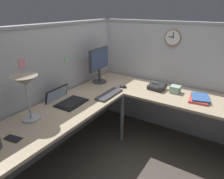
{
  "coord_description": "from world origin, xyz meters",
  "views": [
    {
      "loc": [
        -1.92,
        -1.01,
        1.74
      ],
      "look_at": [
        -0.01,
        0.21,
        0.82
      ],
      "focal_mm": 32.37,
      "sensor_mm": 36.0,
      "label": 1
    }
  ],
  "objects_px": {
    "desk_lamp_dome": "(26,84)",
    "cell_phone": "(13,139)",
    "monitor": "(99,63)",
    "book_stack": "(199,98)",
    "computer_mouse": "(123,86)",
    "laptop": "(65,100)",
    "tissue_box": "(175,89)",
    "keyboard": "(109,94)",
    "office_phone": "(157,87)",
    "wall_clock": "(173,38)"
  },
  "relations": [
    {
      "from": "monitor",
      "to": "desk_lamp_dome",
      "type": "xyz_separation_m",
      "value": [
        -1.22,
        -0.06,
        0.07
      ]
    },
    {
      "from": "book_stack",
      "to": "tissue_box",
      "type": "distance_m",
      "value": 0.32
    },
    {
      "from": "monitor",
      "to": "book_stack",
      "type": "distance_m",
      "value": 1.38
    },
    {
      "from": "computer_mouse",
      "to": "desk_lamp_dome",
      "type": "xyz_separation_m",
      "value": [
        -1.21,
        0.34,
        0.35
      ]
    },
    {
      "from": "monitor",
      "to": "computer_mouse",
      "type": "relative_size",
      "value": 4.81
    },
    {
      "from": "desk_lamp_dome",
      "to": "cell_phone",
      "type": "height_order",
      "value": "desk_lamp_dome"
    },
    {
      "from": "monitor",
      "to": "tissue_box",
      "type": "height_order",
      "value": "monitor"
    },
    {
      "from": "computer_mouse",
      "to": "tissue_box",
      "type": "xyz_separation_m",
      "value": [
        0.2,
        -0.65,
        0.03
      ]
    },
    {
      "from": "book_stack",
      "to": "wall_clock",
      "type": "bearing_deg",
      "value": 53.97
    },
    {
      "from": "cell_phone",
      "to": "wall_clock",
      "type": "bearing_deg",
      "value": -28.9
    },
    {
      "from": "cell_phone",
      "to": "tissue_box",
      "type": "xyz_separation_m",
      "value": [
        1.71,
        -0.84,
        0.04
      ]
    },
    {
      "from": "laptop",
      "to": "tissue_box",
      "type": "xyz_separation_m",
      "value": [
        0.95,
        -0.99,
        0.02
      ]
    },
    {
      "from": "desk_lamp_dome",
      "to": "tissue_box",
      "type": "height_order",
      "value": "desk_lamp_dome"
    },
    {
      "from": "office_phone",
      "to": "wall_clock",
      "type": "bearing_deg",
      "value": -7.68
    },
    {
      "from": "computer_mouse",
      "to": "office_phone",
      "type": "bearing_deg",
      "value": -66.17
    },
    {
      "from": "desk_lamp_dome",
      "to": "monitor",
      "type": "bearing_deg",
      "value": 2.74
    },
    {
      "from": "monitor",
      "to": "computer_mouse",
      "type": "height_order",
      "value": "monitor"
    },
    {
      "from": "tissue_box",
      "to": "desk_lamp_dome",
      "type": "bearing_deg",
      "value": 145.21
    },
    {
      "from": "keyboard",
      "to": "book_stack",
      "type": "height_order",
      "value": "book_stack"
    },
    {
      "from": "monitor",
      "to": "computer_mouse",
      "type": "distance_m",
      "value": 0.48
    },
    {
      "from": "computer_mouse",
      "to": "cell_phone",
      "type": "height_order",
      "value": "computer_mouse"
    },
    {
      "from": "monitor",
      "to": "desk_lamp_dome",
      "type": "bearing_deg",
      "value": -177.26
    },
    {
      "from": "desk_lamp_dome",
      "to": "cell_phone",
      "type": "bearing_deg",
      "value": -153.36
    },
    {
      "from": "computer_mouse",
      "to": "cell_phone",
      "type": "relative_size",
      "value": 0.72
    },
    {
      "from": "keyboard",
      "to": "computer_mouse",
      "type": "xyz_separation_m",
      "value": [
        0.32,
        -0.02,
        0.01
      ]
    },
    {
      "from": "computer_mouse",
      "to": "cell_phone",
      "type": "xyz_separation_m",
      "value": [
        -1.5,
        0.19,
        -0.01
      ]
    },
    {
      "from": "keyboard",
      "to": "computer_mouse",
      "type": "distance_m",
      "value": 0.32
    },
    {
      "from": "keyboard",
      "to": "book_stack",
      "type": "bearing_deg",
      "value": -65.32
    },
    {
      "from": "cell_phone",
      "to": "book_stack",
      "type": "xyz_separation_m",
      "value": [
        1.64,
        -1.15,
        0.02
      ]
    },
    {
      "from": "laptop",
      "to": "keyboard",
      "type": "bearing_deg",
      "value": -36.93
    },
    {
      "from": "computer_mouse",
      "to": "desk_lamp_dome",
      "type": "bearing_deg",
      "value": 164.5
    },
    {
      "from": "laptop",
      "to": "desk_lamp_dome",
      "type": "distance_m",
      "value": 0.58
    },
    {
      "from": "monitor",
      "to": "wall_clock",
      "type": "relative_size",
      "value": 2.27
    },
    {
      "from": "desk_lamp_dome",
      "to": "computer_mouse",
      "type": "bearing_deg",
      "value": -15.5
    },
    {
      "from": "book_stack",
      "to": "tissue_box",
      "type": "xyz_separation_m",
      "value": [
        0.07,
        0.31,
        0.02
      ]
    },
    {
      "from": "keyboard",
      "to": "office_phone",
      "type": "distance_m",
      "value": 0.66
    },
    {
      "from": "laptop",
      "to": "cell_phone",
      "type": "xyz_separation_m",
      "value": [
        -0.75,
        -0.15,
        -0.02
      ]
    },
    {
      "from": "computer_mouse",
      "to": "cell_phone",
      "type": "distance_m",
      "value": 1.52
    },
    {
      "from": "keyboard",
      "to": "computer_mouse",
      "type": "height_order",
      "value": "computer_mouse"
    },
    {
      "from": "monitor",
      "to": "office_phone",
      "type": "bearing_deg",
      "value": -77.28
    },
    {
      "from": "keyboard",
      "to": "office_phone",
      "type": "xyz_separation_m",
      "value": [
        0.5,
        -0.43,
        0.03
      ]
    },
    {
      "from": "book_stack",
      "to": "tissue_box",
      "type": "bearing_deg",
      "value": 77.49
    },
    {
      "from": "cell_phone",
      "to": "tissue_box",
      "type": "bearing_deg",
      "value": -37.08
    },
    {
      "from": "monitor",
      "to": "tissue_box",
      "type": "bearing_deg",
      "value": -79.04
    },
    {
      "from": "monitor",
      "to": "keyboard",
      "type": "xyz_separation_m",
      "value": [
        -0.32,
        -0.38,
        -0.28
      ]
    },
    {
      "from": "cell_phone",
      "to": "wall_clock",
      "type": "xyz_separation_m",
      "value": [
        2.0,
        -0.65,
        0.64
      ]
    },
    {
      "from": "laptop",
      "to": "cell_phone",
      "type": "distance_m",
      "value": 0.77
    },
    {
      "from": "desk_lamp_dome",
      "to": "wall_clock",
      "type": "height_order",
      "value": "wall_clock"
    },
    {
      "from": "monitor",
      "to": "wall_clock",
      "type": "distance_m",
      "value": 1.05
    },
    {
      "from": "laptop",
      "to": "monitor",
      "type": "bearing_deg",
      "value": 3.91
    }
  ]
}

